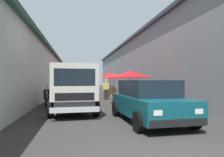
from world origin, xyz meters
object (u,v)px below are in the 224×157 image
object	(u,v)px
fruit_stall_far_right	(131,77)
fruit_stall_near_left	(114,79)
fruit_stall_mid_lane	(66,75)
fruit_stall_far_left	(111,78)
vendor_in_shade	(55,89)
vendor_by_crates	(106,88)
parked_scooter	(48,99)
hatchback_car	(148,100)
plastic_stool	(90,94)
delivery_truck	(73,90)

from	to	relation	value
fruit_stall_far_right	fruit_stall_near_left	world-z (taller)	fruit_stall_near_left
fruit_stall_mid_lane	fruit_stall_far_right	bearing A→B (deg)	-152.84
fruit_stall_far_left	vendor_in_shade	world-z (taller)	fruit_stall_far_left
vendor_by_crates	fruit_stall_far_left	bearing A→B (deg)	-13.56
fruit_stall_near_left	parked_scooter	bearing A→B (deg)	142.84
fruit_stall_far_left	fruit_stall_far_right	bearing A→B (deg)	178.81
hatchback_car	vendor_by_crates	xyz separation A→B (m)	(8.25, 0.30, 0.13)
vendor_by_crates	vendor_in_shade	size ratio (longest dim) A/B	0.95
fruit_stall_mid_lane	fruit_stall_near_left	xyz separation A→B (m)	(-2.75, -4.21, -0.38)
fruit_stall_far_left	parked_scooter	distance (m)	10.21
fruit_stall_near_left	parked_scooter	world-z (taller)	fruit_stall_near_left
vendor_in_shade	vendor_by_crates	bearing A→B (deg)	-60.91
vendor_in_shade	fruit_stall_mid_lane	bearing A→B (deg)	-2.40
fruit_stall_near_left	vendor_by_crates	distance (m)	2.72
fruit_stall_far_left	plastic_stool	bearing A→B (deg)	146.85
fruit_stall_far_left	hatchback_car	world-z (taller)	fruit_stall_far_left
fruit_stall_mid_lane	fruit_stall_far_left	bearing A→B (deg)	-90.90
delivery_truck	parked_scooter	size ratio (longest dim) A/B	3.05
fruit_stall_far_right	fruit_stall_far_left	distance (m)	8.19
vendor_by_crates	parked_scooter	xyz separation A→B (m)	(-3.78, 3.67, -0.42)
hatchback_car	plastic_stool	xyz separation A→B (m)	(9.83, 1.37, -0.41)
vendor_by_crates	parked_scooter	distance (m)	5.28
fruit_stall_far_left	vendor_by_crates	xyz separation A→B (m)	(-5.09, 1.23, -0.83)
fruit_stall_mid_lane	fruit_stall_far_right	distance (m)	9.29
fruit_stall_mid_lane	hatchback_car	xyz separation A→B (m)	(-13.41, -3.49, -1.23)
fruit_stall_far_right	fruit_stall_near_left	distance (m)	5.51
fruit_stall_near_left	vendor_in_shade	size ratio (longest dim) A/B	1.40
fruit_stall_mid_lane	vendor_in_shade	bearing A→B (deg)	177.60
hatchback_car	vendor_in_shade	xyz separation A→B (m)	(6.32, 3.78, 0.18)
fruit_stall_mid_lane	delivery_truck	bearing A→B (deg)	-175.70
fruit_stall_far_left	delivery_truck	xyz separation A→B (m)	(-11.32, 3.55, -0.66)
fruit_stall_far_left	hatchback_car	distance (m)	13.41
fruit_stall_near_left	plastic_stool	xyz separation A→B (m)	(-0.83, 2.09, -1.26)
fruit_stall_far_right	parked_scooter	world-z (taller)	fruit_stall_far_right
fruit_stall_mid_lane	fruit_stall_near_left	distance (m)	5.04
parked_scooter	hatchback_car	bearing A→B (deg)	-138.38
hatchback_car	delivery_truck	bearing A→B (deg)	52.39
delivery_truck	plastic_stool	distance (m)	7.94
fruit_stall_far_right	fruit_stall_near_left	size ratio (longest dim) A/B	1.24
vendor_by_crates	vendor_in_shade	bearing A→B (deg)	119.09
vendor_in_shade	plastic_stool	size ratio (longest dim) A/B	3.68
fruit_stall_mid_lane	vendor_in_shade	distance (m)	7.18
vendor_by_crates	plastic_stool	size ratio (longest dim) A/B	3.50
fruit_stall_mid_lane	plastic_stool	size ratio (longest dim) A/B	5.78
parked_scooter	fruit_stall_near_left	bearing A→B (deg)	-37.16
fruit_stall_mid_lane	vendor_in_shade	xyz separation A→B (m)	(-7.09, 0.30, -1.05)
fruit_stall_mid_lane	vendor_in_shade	world-z (taller)	fruit_stall_mid_lane
fruit_stall_near_left	parked_scooter	distance (m)	7.85
delivery_truck	vendor_in_shade	bearing A→B (deg)	15.05
fruit_stall_far_right	hatchback_car	world-z (taller)	fruit_stall_far_right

